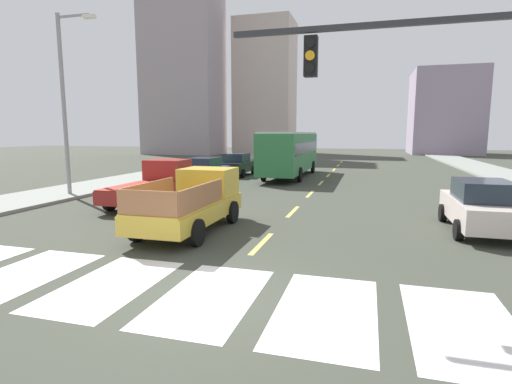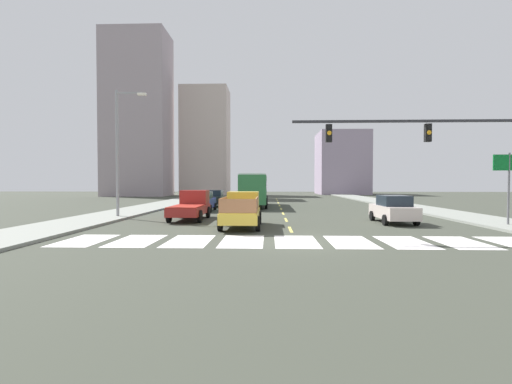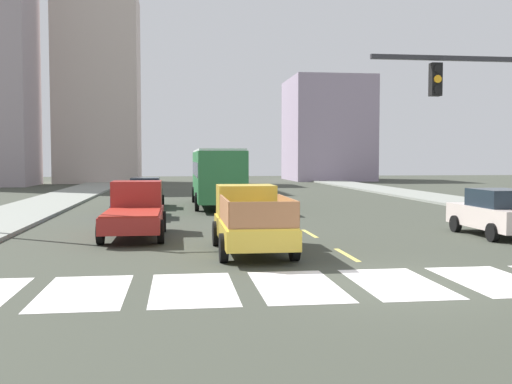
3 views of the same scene
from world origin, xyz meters
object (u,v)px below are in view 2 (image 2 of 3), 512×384
object	(u,v)px
sedan_near_right	(215,198)
pickup_stakebed	(242,210)
direction_sign_green	(509,173)
pickup_dark	(191,206)
sedan_near_left	(393,209)
sedan_mid	(202,201)
traffic_signal_gantry	(456,145)
city_bus	(254,188)
streetlight_left	(119,148)

from	to	relation	value
sedan_near_right	pickup_stakebed	bearing A→B (deg)	-77.58
sedan_near_right	direction_sign_green	bearing A→B (deg)	-41.64
pickup_dark	pickup_stakebed	bearing A→B (deg)	-44.31
pickup_dark	direction_sign_green	bearing A→B (deg)	-8.90
pickup_dark	sedan_near_right	xyz separation A→B (m)	(-0.27, 12.61, -0.06)
sedan_near_left	direction_sign_green	distance (m)	6.45
sedan_mid	traffic_signal_gantry	distance (m)	20.71
city_bus	sedan_near_right	size ratio (longest dim) A/B	2.45
sedan_near_left	sedan_mid	bearing A→B (deg)	148.62
sedan_mid	direction_sign_green	size ratio (longest dim) A/B	1.05
sedan_mid	sedan_near_left	distance (m)	16.17
sedan_mid	pickup_dark	bearing A→B (deg)	-85.83
pickup_dark	direction_sign_green	world-z (taller)	direction_sign_green
pickup_stakebed	sedan_mid	distance (m)	11.74
pickup_stakebed	pickup_dark	world-z (taller)	same
sedan_near_right	traffic_signal_gantry	size ratio (longest dim) A/B	0.38
sedan_mid	traffic_signal_gantry	bearing A→B (deg)	-44.64
city_bus	sedan_near_right	xyz separation A→B (m)	(-4.08, -0.23, -1.09)
pickup_dark	streetlight_left	distance (m)	6.65
city_bus	direction_sign_green	distance (m)	22.32
pickup_stakebed	pickup_dark	size ratio (longest dim) A/B	1.00
sedan_mid	sedan_near_left	bearing A→B (deg)	-33.16
pickup_stakebed	sedan_near_left	xyz separation A→B (m)	(9.27, 2.11, -0.08)
traffic_signal_gantry	direction_sign_green	size ratio (longest dim) A/B	2.76
pickup_dark	city_bus	bearing A→B (deg)	75.51
city_bus	streetlight_left	world-z (taller)	streetlight_left
sedan_near_right	direction_sign_green	distance (m)	25.17
pickup_dark	city_bus	world-z (taller)	city_bus
traffic_signal_gantry	direction_sign_green	distance (m)	6.19
pickup_dark	sedan_near_right	world-z (taller)	pickup_dark
pickup_stakebed	city_bus	size ratio (longest dim) A/B	0.48
sedan_near_right	traffic_signal_gantry	bearing A→B (deg)	-55.62
sedan_mid	traffic_signal_gantry	xyz separation A→B (m)	(14.55, -14.33, 3.43)
pickup_stakebed	direction_sign_green	xyz separation A→B (m)	(15.07, 0.30, 2.10)
sedan_near_right	direction_sign_green	world-z (taller)	direction_sign_green
pickup_dark	traffic_signal_gantry	distance (m)	16.19
sedan_near_right	streetlight_left	size ratio (longest dim) A/B	0.49
traffic_signal_gantry	sedan_mid	bearing A→B (deg)	135.44
sedan_near_right	pickup_dark	bearing A→B (deg)	-90.02
city_bus	direction_sign_green	world-z (taller)	direction_sign_green
sedan_mid	direction_sign_green	distance (m)	22.18
city_bus	streetlight_left	bearing A→B (deg)	-125.58
pickup_stakebed	sedan_mid	size ratio (longest dim) A/B	1.18
direction_sign_green	streetlight_left	distance (m)	24.53
sedan_near_right	direction_sign_green	xyz separation A→B (m)	(19.10, -16.24, 2.17)
sedan_mid	sedan_near_right	world-z (taller)	same
traffic_signal_gantry	pickup_dark	bearing A→B (deg)	152.39
traffic_signal_gantry	streetlight_left	bearing A→B (deg)	157.33
direction_sign_green	streetlight_left	size ratio (longest dim) A/B	0.47
pickup_dark	direction_sign_green	size ratio (longest dim) A/B	1.24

